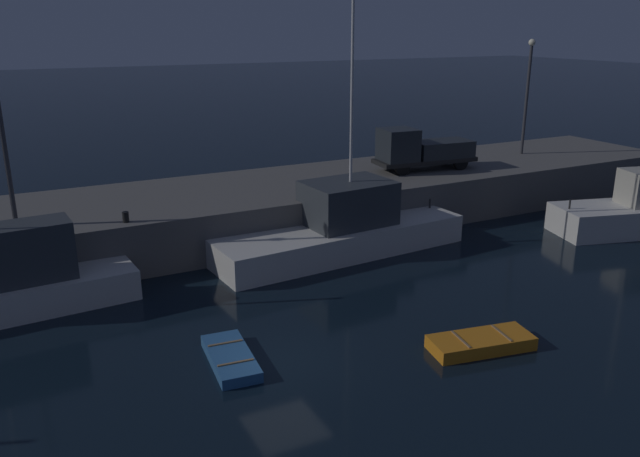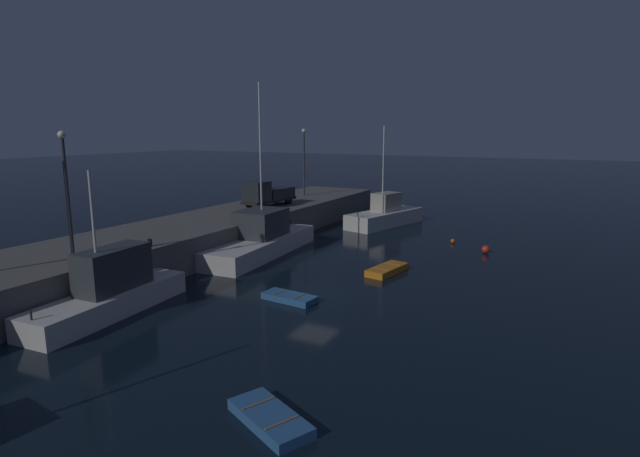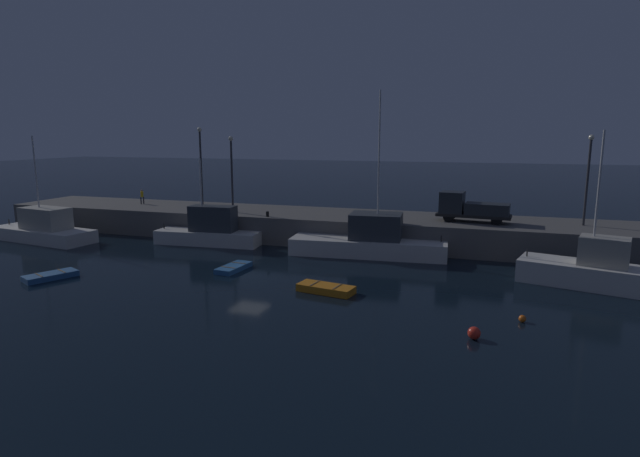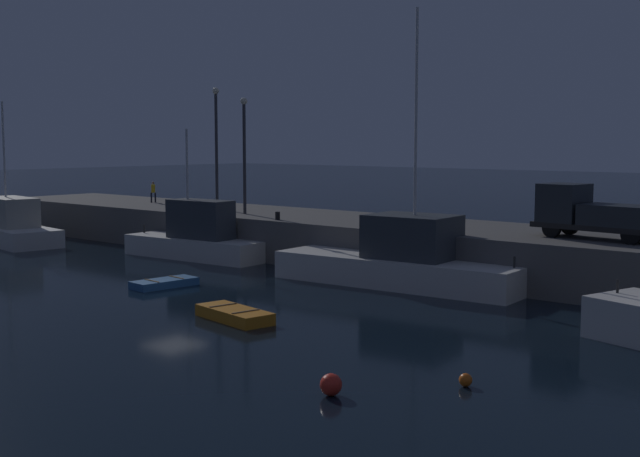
{
  "view_description": "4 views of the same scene",
  "coord_description": "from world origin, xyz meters",
  "px_view_note": "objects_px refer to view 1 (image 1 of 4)",
  "views": [
    {
      "loc": [
        -7.53,
        -17.39,
        10.77
      ],
      "look_at": [
        3.51,
        4.2,
        2.98
      ],
      "focal_mm": 35.86,
      "sensor_mm": 36.0,
      "label": 1
    },
    {
      "loc": [
        -25.63,
        -13.87,
        9.79
      ],
      "look_at": [
        5.87,
        2.66,
        2.8
      ],
      "focal_mm": 28.45,
      "sensor_mm": 36.0,
      "label": 2
    },
    {
      "loc": [
        15.63,
        -31.96,
        9.84
      ],
      "look_at": [
        3.99,
        4.23,
        2.84
      ],
      "focal_mm": 28.62,
      "sensor_mm": 36.0,
      "label": 3
    },
    {
      "loc": [
        29.93,
        -24.51,
        7.06
      ],
      "look_at": [
        4.62,
        5.13,
        2.92
      ],
      "focal_mm": 46.57,
      "sensor_mm": 36.0,
      "label": 4
    }
  ],
  "objects_px": {
    "dinghy_orange_near": "(231,358)",
    "utility_truck": "(421,150)",
    "lamp_post_central": "(528,87)",
    "bollard_central": "(126,217)",
    "fishing_boat_white": "(340,228)",
    "lamp_post_east": "(1,127)",
    "bollard_west": "(345,190)",
    "dinghy_red_small": "(481,343)",
    "fishing_boat_blue": "(10,284)"
  },
  "relations": [
    {
      "from": "lamp_post_east",
      "to": "utility_truck",
      "type": "distance_m",
      "value": 22.14
    },
    {
      "from": "dinghy_orange_near",
      "to": "bollard_central",
      "type": "distance_m",
      "value": 9.88
    },
    {
      "from": "bollard_central",
      "to": "fishing_boat_white",
      "type": "bearing_deg",
      "value": -8.41
    },
    {
      "from": "fishing_boat_blue",
      "to": "dinghy_orange_near",
      "type": "bearing_deg",
      "value": -50.31
    },
    {
      "from": "dinghy_orange_near",
      "to": "utility_truck",
      "type": "distance_m",
      "value": 20.63
    },
    {
      "from": "utility_truck",
      "to": "lamp_post_east",
      "type": "bearing_deg",
      "value": -176.84
    },
    {
      "from": "fishing_boat_white",
      "to": "dinghy_orange_near",
      "type": "bearing_deg",
      "value": -136.93
    },
    {
      "from": "dinghy_orange_near",
      "to": "bollard_central",
      "type": "xyz_separation_m",
      "value": [
        -1.36,
        9.45,
        2.54
      ]
    },
    {
      "from": "dinghy_red_small",
      "to": "lamp_post_central",
      "type": "height_order",
      "value": "lamp_post_central"
    },
    {
      "from": "lamp_post_east",
      "to": "utility_truck",
      "type": "relative_size",
      "value": 1.15
    },
    {
      "from": "fishing_boat_white",
      "to": "dinghy_orange_near",
      "type": "relative_size",
      "value": 4.01
    },
    {
      "from": "fishing_boat_white",
      "to": "dinghy_orange_near",
      "type": "xyz_separation_m",
      "value": [
        -8.54,
        -7.98,
        -0.99
      ]
    },
    {
      "from": "fishing_boat_white",
      "to": "bollard_central",
      "type": "distance_m",
      "value": 10.13
    },
    {
      "from": "dinghy_orange_near",
      "to": "fishing_boat_blue",
      "type": "bearing_deg",
      "value": 129.69
    },
    {
      "from": "dinghy_red_small",
      "to": "lamp_post_east",
      "type": "relative_size",
      "value": 0.53
    },
    {
      "from": "dinghy_red_small",
      "to": "bollard_central",
      "type": "bearing_deg",
      "value": 127.09
    },
    {
      "from": "utility_truck",
      "to": "dinghy_red_small",
      "type": "bearing_deg",
      "value": -118.19
    },
    {
      "from": "fishing_boat_white",
      "to": "bollard_central",
      "type": "xyz_separation_m",
      "value": [
        -9.9,
        1.46,
        1.55
      ]
    },
    {
      "from": "fishing_boat_white",
      "to": "utility_truck",
      "type": "relative_size",
      "value": 2.12
    },
    {
      "from": "fishing_boat_blue",
      "to": "utility_truck",
      "type": "distance_m",
      "value": 23.08
    },
    {
      "from": "bollard_west",
      "to": "fishing_boat_white",
      "type": "bearing_deg",
      "value": -127.53
    },
    {
      "from": "fishing_boat_blue",
      "to": "bollard_west",
      "type": "relative_size",
      "value": 18.6
    },
    {
      "from": "fishing_boat_blue",
      "to": "utility_truck",
      "type": "relative_size",
      "value": 1.57
    },
    {
      "from": "fishing_boat_blue",
      "to": "lamp_post_central",
      "type": "bearing_deg",
      "value": 10.36
    },
    {
      "from": "fishing_boat_blue",
      "to": "lamp_post_central",
      "type": "xyz_separation_m",
      "value": [
        31.45,
        5.75,
        5.59
      ]
    },
    {
      "from": "fishing_boat_white",
      "to": "bollard_west",
      "type": "relative_size",
      "value": 25.21
    },
    {
      "from": "fishing_boat_blue",
      "to": "dinghy_red_small",
      "type": "xyz_separation_m",
      "value": [
        14.28,
        -10.52,
        -1.01
      ]
    },
    {
      "from": "dinghy_orange_near",
      "to": "lamp_post_central",
      "type": "bearing_deg",
      "value": 27.7
    },
    {
      "from": "lamp_post_central",
      "to": "bollard_central",
      "type": "bearing_deg",
      "value": -171.88
    },
    {
      "from": "dinghy_red_small",
      "to": "bollard_central",
      "type": "xyz_separation_m",
      "value": [
        -9.43,
        12.47,
        2.5
      ]
    },
    {
      "from": "fishing_boat_blue",
      "to": "fishing_boat_white",
      "type": "distance_m",
      "value": 14.77
    },
    {
      "from": "lamp_post_central",
      "to": "bollard_west",
      "type": "height_order",
      "value": "lamp_post_central"
    },
    {
      "from": "fishing_boat_blue",
      "to": "bollard_central",
      "type": "xyz_separation_m",
      "value": [
        4.86,
        1.95,
        1.49
      ]
    },
    {
      "from": "fishing_boat_white",
      "to": "lamp_post_central",
      "type": "height_order",
      "value": "fishing_boat_white"
    },
    {
      "from": "dinghy_red_small",
      "to": "bollard_west",
      "type": "xyz_separation_m",
      "value": [
        1.32,
        12.1,
        2.52
      ]
    },
    {
      "from": "dinghy_orange_near",
      "to": "lamp_post_east",
      "type": "xyz_separation_m",
      "value": [
        -5.66,
        11.01,
        6.57
      ]
    },
    {
      "from": "lamp_post_east",
      "to": "bollard_west",
      "type": "bearing_deg",
      "value": -7.31
    },
    {
      "from": "dinghy_orange_near",
      "to": "fishing_boat_white",
      "type": "bearing_deg",
      "value": 43.07
    },
    {
      "from": "lamp_post_east",
      "to": "lamp_post_central",
      "type": "xyz_separation_m",
      "value": [
        30.89,
        2.23,
        0.07
      ]
    },
    {
      "from": "fishing_boat_white",
      "to": "lamp_post_east",
      "type": "xyz_separation_m",
      "value": [
        -14.2,
        3.03,
        5.58
      ]
    },
    {
      "from": "lamp_post_central",
      "to": "bollard_west",
      "type": "xyz_separation_m",
      "value": [
        -15.84,
        -4.16,
        -4.07
      ]
    },
    {
      "from": "lamp_post_east",
      "to": "fishing_boat_white",
      "type": "bearing_deg",
      "value": -12.04
    },
    {
      "from": "bollard_west",
      "to": "dinghy_red_small",
      "type": "bearing_deg",
      "value": -96.24
    },
    {
      "from": "lamp_post_central",
      "to": "bollard_west",
      "type": "distance_m",
      "value": 16.88
    },
    {
      "from": "fishing_boat_white",
      "to": "bollard_central",
      "type": "height_order",
      "value": "fishing_boat_white"
    },
    {
      "from": "fishing_boat_blue",
      "to": "lamp_post_east",
      "type": "relative_size",
      "value": 1.36
    },
    {
      "from": "lamp_post_central",
      "to": "utility_truck",
      "type": "xyz_separation_m",
      "value": [
        -8.99,
        -1.02,
        -3.12
      ]
    },
    {
      "from": "fishing_boat_blue",
      "to": "dinghy_orange_near",
      "type": "height_order",
      "value": "fishing_boat_blue"
    },
    {
      "from": "dinghy_orange_near",
      "to": "lamp_post_east",
      "type": "distance_m",
      "value": 14.02
    },
    {
      "from": "fishing_boat_white",
      "to": "dinghy_orange_near",
      "type": "distance_m",
      "value": 11.73
    }
  ]
}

